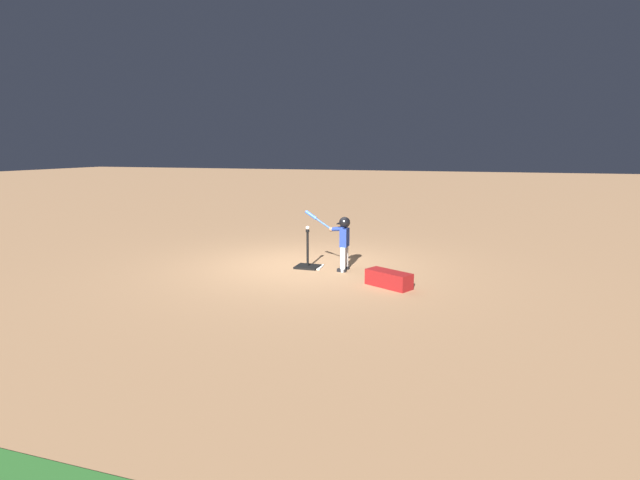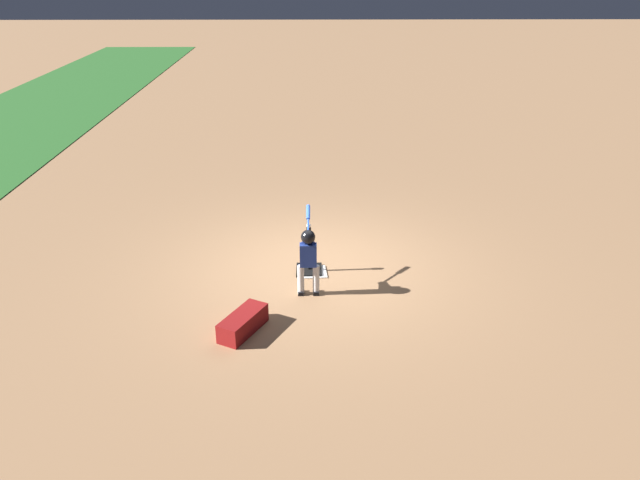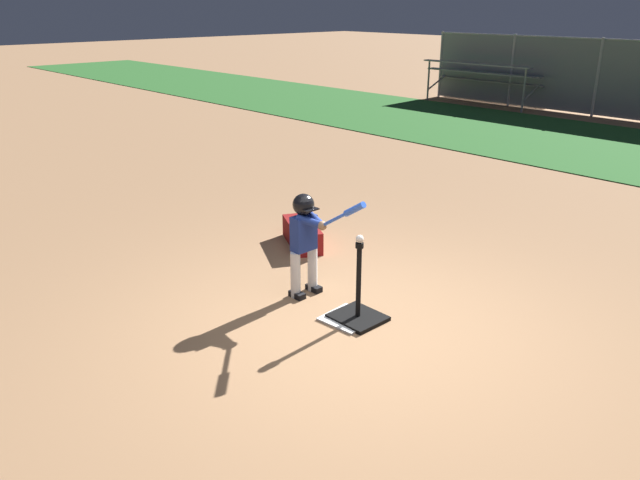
% 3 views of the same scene
% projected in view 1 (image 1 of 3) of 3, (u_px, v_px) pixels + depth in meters
% --- Properties ---
extents(ground_plane, '(90.00, 90.00, 0.00)m').
position_uv_depth(ground_plane, '(303.00, 266.00, 10.35)').
color(ground_plane, '#99704C').
extents(home_plate, '(0.47, 0.47, 0.02)m').
position_uv_depth(home_plate, '(311.00, 267.00, 10.24)').
color(home_plate, white).
rests_on(home_plate, ground_plane).
extents(batting_tee, '(0.47, 0.42, 0.79)m').
position_uv_depth(batting_tee, '(308.00, 263.00, 10.18)').
color(batting_tee, black).
rests_on(batting_tee, ground_plane).
extents(batter_child, '(0.93, 0.34, 1.19)m').
position_uv_depth(batter_child, '(343.00, 237.00, 9.84)').
color(batter_child, silver).
rests_on(batter_child, ground_plane).
extents(baseball, '(0.07, 0.07, 0.07)m').
position_uv_depth(baseball, '(308.00, 228.00, 10.05)').
color(baseball, white).
rests_on(baseball, batting_tee).
extents(equipment_bag, '(0.89, 0.68, 0.28)m').
position_uv_depth(equipment_bag, '(389.00, 279.00, 8.76)').
color(equipment_bag, maroon).
rests_on(equipment_bag, ground_plane).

